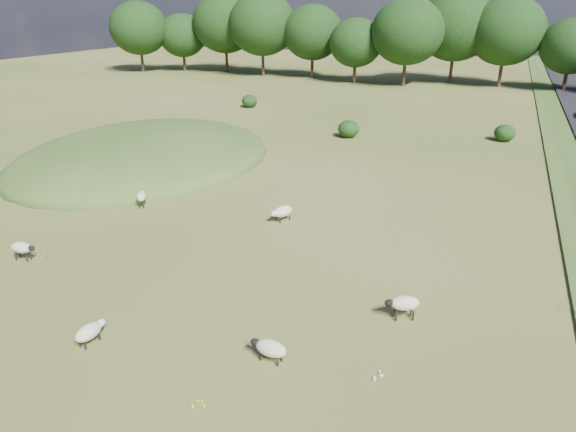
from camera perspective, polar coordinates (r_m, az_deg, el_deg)
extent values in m
plane|color=#40541A|center=(38.61, 6.44, 7.47)|extent=(160.00, 160.00, 0.00)
ellipsoid|color=#33561E|center=(37.02, -15.53, 6.13)|extent=(16.00, 20.00, 4.00)
cylinder|color=black|center=(87.07, -15.90, 16.39)|extent=(0.44, 0.44, 3.77)
ellipsoid|color=black|center=(86.77, -16.24, 19.41)|extent=(8.81, 8.81, 7.93)
cylinder|color=black|center=(86.95, -11.46, 16.56)|extent=(0.44, 0.44, 3.12)
ellipsoid|color=black|center=(86.67, -11.66, 19.06)|extent=(7.28, 7.28, 6.55)
cylinder|color=black|center=(84.19, -6.84, 17.02)|extent=(0.44, 0.44, 4.21)
ellipsoid|color=black|center=(83.87, -7.01, 20.52)|extent=(9.83, 9.83, 8.84)
cylinder|color=black|center=(79.36, -2.80, 16.81)|extent=(0.44, 0.44, 4.18)
ellipsoid|color=black|center=(79.02, -2.87, 20.50)|extent=(9.75, 9.75, 8.78)
cylinder|color=black|center=(77.16, 2.70, 16.43)|extent=(0.44, 0.44, 3.61)
ellipsoid|color=black|center=(76.82, 2.76, 19.70)|extent=(8.41, 8.41, 7.57)
cylinder|color=black|center=(72.37, 7.40, 15.65)|extent=(0.44, 0.44, 3.02)
ellipsoid|color=black|center=(72.04, 7.55, 18.56)|extent=(7.04, 7.04, 6.34)
cylinder|color=black|center=(70.41, 12.79, 15.47)|extent=(0.44, 0.44, 3.90)
ellipsoid|color=black|center=(70.03, 13.14, 19.33)|extent=(9.09, 9.09, 8.18)
cylinder|color=black|center=(74.52, 17.70, 15.47)|extent=(0.44, 0.44, 4.22)
ellipsoid|color=black|center=(74.16, 18.19, 19.41)|extent=(9.85, 9.85, 8.86)
cylinder|color=black|center=(73.26, 22.56, 14.63)|extent=(0.44, 0.44, 3.94)
ellipsoid|color=black|center=(72.89, 23.15, 18.36)|extent=(9.20, 9.20, 8.28)
cylinder|color=black|center=(72.67, 28.44, 13.28)|extent=(0.44, 0.44, 3.09)
ellipsoid|color=black|center=(72.34, 29.01, 16.20)|extent=(7.20, 7.20, 6.48)
ellipsoid|color=black|center=(41.80, 6.74, 9.59)|extent=(1.69, 1.69, 1.38)
ellipsoid|color=black|center=(43.70, 22.96, 8.50)|extent=(1.60, 1.60, 1.31)
ellipsoid|color=black|center=(54.39, -4.29, 12.62)|extent=(1.59, 1.59, 1.30)
ellipsoid|color=beige|center=(15.75, -1.91, -14.50)|extent=(1.04, 0.61, 0.51)
ellipsoid|color=black|center=(15.94, -3.66, -13.84)|extent=(0.34, 0.27, 0.26)
cylinder|color=black|center=(15.99, -3.06, -15.43)|extent=(0.07, 0.07, 0.19)
cylinder|color=black|center=(16.16, -2.60, -14.96)|extent=(0.07, 0.07, 0.19)
cylinder|color=black|center=(15.76, -1.16, -16.05)|extent=(0.07, 0.07, 0.19)
cylinder|color=black|center=(15.93, -0.72, -15.55)|extent=(0.07, 0.07, 0.19)
ellipsoid|color=beige|center=(23.99, -27.51, -3.14)|extent=(0.98, 0.62, 0.47)
ellipsoid|color=black|center=(23.67, -26.62, -3.22)|extent=(0.33, 0.26, 0.24)
cylinder|color=black|center=(24.06, -26.69, -3.98)|extent=(0.07, 0.07, 0.33)
cylinder|color=black|center=(23.91, -27.03, -4.21)|extent=(0.07, 0.07, 0.33)
cylinder|color=black|center=(24.40, -27.65, -3.80)|extent=(0.07, 0.07, 0.33)
cylinder|color=black|center=(24.25, -27.99, -4.03)|extent=(0.07, 0.07, 0.33)
ellipsoid|color=beige|center=(25.20, -0.56, 0.52)|extent=(0.99, 1.23, 0.56)
ellipsoid|color=silver|center=(24.83, -1.58, 0.26)|extent=(0.39, 0.43, 0.28)
cylinder|color=black|center=(25.06, -0.89, -0.56)|extent=(0.08, 0.08, 0.20)
cylinder|color=black|center=(25.25, -1.30, -0.38)|extent=(0.08, 0.08, 0.20)
cylinder|color=black|center=(25.45, 0.19, -0.18)|extent=(0.08, 0.08, 0.20)
cylinder|color=black|center=(25.63, -0.22, -0.01)|extent=(0.08, 0.08, 0.20)
ellipsoid|color=beige|center=(17.91, 12.85, -9.41)|extent=(1.12, 0.91, 0.51)
ellipsoid|color=black|center=(17.75, 11.18, -9.44)|extent=(0.40, 0.36, 0.25)
cylinder|color=black|center=(17.97, 11.94, -10.86)|extent=(0.07, 0.07, 0.36)
cylinder|color=black|center=(18.16, 11.74, -10.44)|extent=(0.07, 0.07, 0.36)
cylinder|color=black|center=(18.13, 13.73, -10.71)|extent=(0.07, 0.07, 0.36)
cylinder|color=black|center=(18.32, 13.50, -10.30)|extent=(0.07, 0.07, 0.36)
ellipsoid|color=beige|center=(28.01, -16.00, 2.07)|extent=(0.86, 1.01, 0.46)
ellipsoid|color=silver|center=(28.45, -15.89, 2.47)|extent=(0.33, 0.36, 0.23)
cylinder|color=black|center=(28.40, -16.07, 1.50)|extent=(0.06, 0.06, 0.32)
cylinder|color=black|center=(28.37, -15.63, 1.53)|extent=(0.06, 0.06, 0.32)
cylinder|color=black|center=(27.92, -16.20, 1.12)|extent=(0.06, 0.06, 0.32)
cylinder|color=black|center=(27.89, -15.75, 1.15)|extent=(0.06, 0.06, 0.32)
ellipsoid|color=beige|center=(17.58, -21.30, -11.93)|extent=(0.62, 1.01, 0.49)
ellipsoid|color=silver|center=(17.82, -20.04, -11.09)|extent=(0.27, 0.34, 0.25)
cylinder|color=black|center=(17.98, -20.72, -12.29)|extent=(0.07, 0.07, 0.18)
cylinder|color=black|center=(17.82, -20.20, -12.55)|extent=(0.07, 0.07, 0.18)
cylinder|color=black|center=(17.71, -22.10, -13.10)|extent=(0.07, 0.07, 0.18)
cylinder|color=black|center=(17.54, -21.58, -13.38)|extent=(0.07, 0.07, 0.18)
imported|color=black|center=(95.74, 28.13, 14.57)|extent=(2.16, 4.68, 1.30)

